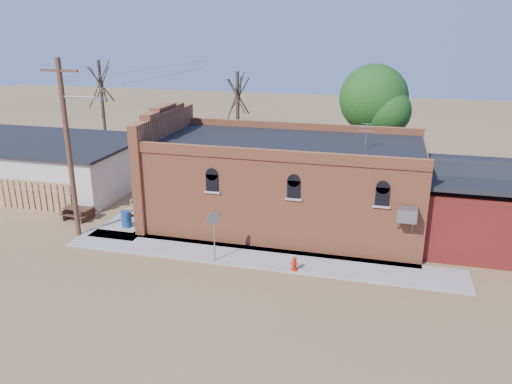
% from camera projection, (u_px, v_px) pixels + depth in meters
% --- Properties ---
extents(ground, '(120.00, 120.00, 0.00)m').
position_uv_depth(ground, '(220.00, 263.00, 23.04)').
color(ground, olive).
rests_on(ground, ground).
extents(sidewalk_south, '(19.00, 2.20, 0.08)m').
position_uv_depth(sidewalk_south, '(256.00, 257.00, 23.50)').
color(sidewalk_south, '#9E9991').
rests_on(sidewalk_south, ground).
extents(sidewalk_west, '(2.60, 10.00, 0.08)m').
position_uv_depth(sidewalk_west, '(153.00, 207.00, 30.05)').
color(sidewalk_west, '#9E9991').
rests_on(sidewalk_west, ground).
extents(brick_bar, '(16.40, 7.97, 6.30)m').
position_uv_depth(brick_bar, '(281.00, 183.00, 26.94)').
color(brick_bar, '#CD683E').
rests_on(brick_bar, ground).
extents(red_shed, '(5.40, 6.40, 4.30)m').
position_uv_depth(red_shed, '(476.00, 199.00, 24.59)').
color(red_shed, '#5F2010').
rests_on(red_shed, ground).
extents(wood_fence, '(5.20, 0.10, 1.80)m').
position_uv_depth(wood_fence, '(34.00, 196.00, 29.33)').
color(wood_fence, '#A07B48').
rests_on(wood_fence, ground).
extents(utility_pole, '(3.12, 0.26, 9.00)m').
position_uv_depth(utility_pole, '(69.00, 146.00, 24.59)').
color(utility_pole, '#532F21').
rests_on(utility_pole, ground).
extents(tree_bare_near, '(2.80, 2.80, 7.65)m').
position_uv_depth(tree_bare_near, '(238.00, 94.00, 33.79)').
color(tree_bare_near, '#443827').
rests_on(tree_bare_near, ground).
extents(tree_bare_far, '(2.80, 2.80, 8.16)m').
position_uv_depth(tree_bare_far, '(100.00, 82.00, 37.23)').
color(tree_bare_far, '#443827').
rests_on(tree_bare_far, ground).
extents(tree_leafy, '(4.40, 4.40, 8.15)m').
position_uv_depth(tree_leafy, '(374.00, 99.00, 32.09)').
color(tree_leafy, '#443827').
rests_on(tree_leafy, ground).
extents(fire_hydrant, '(0.38, 0.36, 0.66)m').
position_uv_depth(fire_hydrant, '(294.00, 264.00, 22.08)').
color(fire_hydrant, red).
rests_on(fire_hydrant, sidewalk_south).
extents(stop_sign, '(0.50, 0.54, 2.47)m').
position_uv_depth(stop_sign, '(214.00, 223.00, 22.48)').
color(stop_sign, gray).
rests_on(stop_sign, sidewalk_south).
extents(trash_barrel, '(0.69, 0.69, 0.85)m').
position_uv_depth(trash_barrel, '(126.00, 219.00, 26.86)').
color(trash_barrel, navy).
rests_on(trash_barrel, sidewalk_west).
extents(picnic_table, '(1.70, 1.34, 0.68)m').
position_uv_depth(picnic_table, '(78.00, 211.00, 28.13)').
color(picnic_table, '#452A1B').
rests_on(picnic_table, ground).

